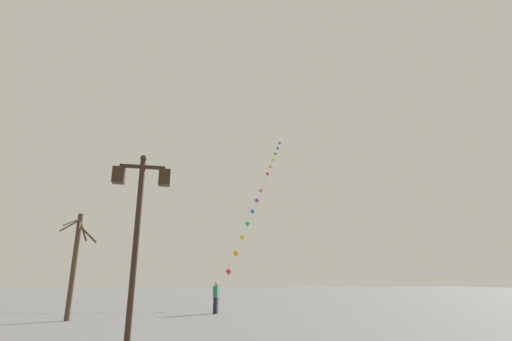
{
  "coord_description": "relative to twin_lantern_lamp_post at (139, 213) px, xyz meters",
  "views": [
    {
      "loc": [
        -0.61,
        -2.61,
        1.81
      ],
      "look_at": [
        4.46,
        20.94,
        8.93
      ],
      "focal_mm": 26.01,
      "sensor_mm": 36.0,
      "label": 1
    }
  ],
  "objects": [
    {
      "name": "twin_lantern_lamp_post",
      "position": [
        0.0,
        0.0,
        0.0
      ],
      "size": [
        1.38,
        0.28,
        4.84
      ],
      "color": "black",
      "rests_on": "ground_plane"
    },
    {
      "name": "bare_tree",
      "position": [
        -3.75,
        10.37,
        -0.61
      ],
      "size": [
        1.72,
        2.36,
        4.96
      ],
      "color": "#423323",
      "rests_on": "ground_plane"
    },
    {
      "name": "kite_flyer",
      "position": [
        3.33,
        12.66,
        -2.45
      ],
      "size": [
        0.4,
        0.62,
        1.71
      ],
      "rotation": [
        0.0,
        0.0,
        1.15
      ],
      "color": "#1E1E2D",
      "rests_on": "ground_plane"
    },
    {
      "name": "ground_plane",
      "position": [
        1.52,
        13.31,
        -3.35
      ],
      "size": [
        160.0,
        160.0,
        0.0
      ],
      "primitive_type": "plane",
      "color": "gray"
    },
    {
      "name": "kite_train",
      "position": [
        8.75,
        24.97,
        6.78
      ],
      "size": [
        10.6,
        21.39,
        19.49
      ],
      "color": "brown",
      "rests_on": "ground_plane"
    }
  ]
}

